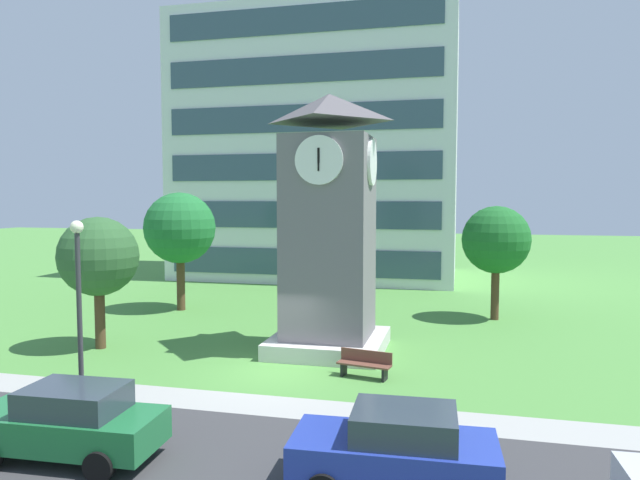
# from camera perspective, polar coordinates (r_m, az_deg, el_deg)

# --- Properties ---
(ground_plane) EXTENTS (160.00, 160.00, 0.00)m
(ground_plane) POSITION_cam_1_polar(r_m,az_deg,el_deg) (20.31, -4.51, -12.84)
(ground_plane) COLOR #4C893D
(street_asphalt) EXTENTS (120.00, 7.20, 0.01)m
(street_asphalt) POSITION_cam_1_polar(r_m,az_deg,el_deg) (13.87, -14.82, -21.30)
(street_asphalt) COLOR #38383A
(street_asphalt) RESTS_ON ground
(kerb_strip) EXTENTS (120.00, 1.60, 0.01)m
(kerb_strip) POSITION_cam_1_polar(r_m,az_deg,el_deg) (17.56, -7.73, -15.62)
(kerb_strip) COLOR #9E9E99
(kerb_strip) RESTS_ON ground
(office_building) EXTENTS (20.23, 11.99, 19.20)m
(office_building) POSITION_cam_1_polar(r_m,az_deg,el_deg) (44.76, 0.09, 8.87)
(office_building) COLOR silver
(office_building) RESTS_ON ground
(clock_tower) EXTENTS (4.29, 4.29, 9.85)m
(clock_tower) POSITION_cam_1_polar(r_m,az_deg,el_deg) (22.22, 0.91, 0.16)
(clock_tower) COLOR slate
(clock_tower) RESTS_ON ground
(park_bench) EXTENTS (1.86, 0.82, 0.88)m
(park_bench) POSITION_cam_1_polar(r_m,az_deg,el_deg) (19.63, 4.41, -12.04)
(park_bench) COLOR brown
(park_bench) RESTS_ON ground
(street_lamp) EXTENTS (0.36, 0.36, 5.32)m
(street_lamp) POSITION_cam_1_polar(r_m,az_deg,el_deg) (17.49, -22.65, -4.69)
(street_lamp) COLOR #333338
(street_lamp) RESTS_ON ground
(tree_near_tower) EXTENTS (3.27, 3.27, 5.55)m
(tree_near_tower) POSITION_cam_1_polar(r_m,az_deg,el_deg) (29.29, 16.95, -0.03)
(tree_near_tower) COLOR #513823
(tree_near_tower) RESTS_ON ground
(tree_streetside) EXTENTS (3.10, 3.10, 5.20)m
(tree_streetside) POSITION_cam_1_polar(r_m,az_deg,el_deg) (24.25, -20.98, -1.58)
(tree_streetside) COLOR #513823
(tree_streetside) RESTS_ON ground
(tree_by_building) EXTENTS (3.73, 3.73, 6.22)m
(tree_by_building) POSITION_cam_1_polar(r_m,az_deg,el_deg) (31.26, -13.63, 1.11)
(tree_by_building) COLOR #513823
(tree_by_building) RESTS_ON ground
(parked_car_green) EXTENTS (4.39, 2.07, 1.69)m
(parked_car_green) POSITION_cam_1_polar(r_m,az_deg,el_deg) (14.93, -23.52, -16.08)
(parked_car_green) COLOR #1E6B38
(parked_car_green) RESTS_ON ground
(parked_car_blue) EXTENTS (4.22, 2.15, 1.69)m
(parked_car_blue) POSITION_cam_1_polar(r_m,az_deg,el_deg) (12.56, 7.52, -19.71)
(parked_car_blue) COLOR #23389E
(parked_car_blue) RESTS_ON ground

